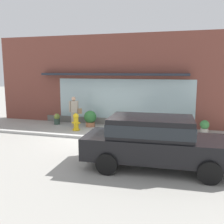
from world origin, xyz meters
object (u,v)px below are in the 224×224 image
object	(u,v)px
potted_plant_window_center	(120,120)
fire_hydrant	(76,122)
potted_plant_by_entrance	(57,119)
potted_plant_doorstep	(182,123)
pedestrian_with_handbag	(74,109)
potted_plant_window_left	(90,118)
parked_car_black	(155,139)
potted_plant_low_front	(148,122)
potted_plant_trailing_edge	(204,126)

from	to	relation	value
potted_plant_window_center	fire_hydrant	bearing A→B (deg)	-146.99
potted_plant_window_center	potted_plant_by_entrance	world-z (taller)	potted_plant_window_center
fire_hydrant	potted_plant_doorstep	world-z (taller)	fire_hydrant
pedestrian_with_handbag	potted_plant_window_left	bearing A→B (deg)	-9.94
fire_hydrant	potted_plant_window_left	bearing A→B (deg)	69.82
parked_car_black	potted_plant_low_front	bearing A→B (deg)	97.81
pedestrian_with_handbag	potted_plant_trailing_edge	bearing A→B (deg)	-33.17
potted_plant_window_center	potted_plant_window_left	size ratio (longest dim) A/B	0.87
parked_car_black	potted_plant_by_entrance	world-z (taller)	parked_car_black
potted_plant_by_entrance	potted_plant_window_left	bearing A→B (deg)	-0.42
pedestrian_with_handbag	potted_plant_doorstep	distance (m)	5.64
fire_hydrant	pedestrian_with_handbag	size ratio (longest dim) A/B	0.53
potted_plant_window_left	potted_plant_trailing_edge	size ratio (longest dim) A/B	1.35
pedestrian_with_handbag	potted_plant_doorstep	xyz separation A→B (m)	(5.55, 0.82, -0.56)
parked_car_black	potted_plant_trailing_edge	world-z (taller)	parked_car_black
potted_plant_window_left	potted_plant_trailing_edge	bearing A→B (deg)	0.82
potted_plant_window_center	potted_plant_by_entrance	bearing A→B (deg)	-176.37
potted_plant_by_entrance	fire_hydrant	bearing A→B (deg)	-32.85
potted_plant_window_center	parked_car_black	bearing A→B (deg)	-65.19
pedestrian_with_handbag	parked_car_black	size ratio (longest dim) A/B	0.35
potted_plant_window_left	potted_plant_by_entrance	size ratio (longest dim) A/B	1.41
fire_hydrant	potted_plant_by_entrance	xyz separation A→B (m)	(-1.63, 1.05, -0.13)
fire_hydrant	potted_plant_trailing_edge	distance (m)	6.34
potted_plant_doorstep	potted_plant_window_left	distance (m)	4.82
parked_car_black	potted_plant_window_left	world-z (taller)	parked_car_black
potted_plant_doorstep	potted_plant_window_left	size ratio (longest dim) A/B	0.80
parked_car_black	fire_hydrant	bearing A→B (deg)	135.39
pedestrian_with_handbag	potted_plant_window_left	xyz separation A→B (m)	(0.75, 0.39, -0.50)
potted_plant_trailing_edge	potted_plant_by_entrance	world-z (taller)	potted_plant_trailing_edge
potted_plant_doorstep	potted_plant_by_entrance	xyz separation A→B (m)	(-6.81, -0.42, -0.09)
potted_plant_window_center	potted_plant_trailing_edge	world-z (taller)	potted_plant_window_center
parked_car_black	potted_plant_low_front	xyz separation A→B (m)	(-0.90, 5.00, -0.48)
potted_plant_low_front	pedestrian_with_handbag	bearing A→B (deg)	-174.57
pedestrian_with_handbag	potted_plant_window_left	size ratio (longest dim) A/B	1.90
potted_plant_window_center	potted_plant_window_left	bearing A→B (deg)	-171.31
pedestrian_with_handbag	potted_plant_low_front	bearing A→B (deg)	-31.83
parked_car_black	potted_plant_trailing_edge	distance (m)	5.46
potted_plant_window_center	potted_plant_trailing_edge	xyz separation A→B (m)	(4.27, -0.16, -0.06)
fire_hydrant	potted_plant_window_left	xyz separation A→B (m)	(0.38, 1.03, 0.02)
potted_plant_doorstep	potted_plant_low_front	distance (m)	1.74
pedestrian_with_handbag	potted_plant_low_front	world-z (taller)	pedestrian_with_handbag
potted_plant_trailing_edge	pedestrian_with_handbag	bearing A→B (deg)	-175.91
potted_plant_window_center	potted_plant_doorstep	xyz separation A→B (m)	(3.21, 0.19, 0.00)
potted_plant_low_front	potted_plant_trailing_edge	size ratio (longest dim) A/B	1.39
potted_plant_window_center	potted_plant_low_front	world-z (taller)	potted_plant_low_front
parked_car_black	potted_plant_doorstep	size ratio (longest dim) A/B	6.67
pedestrian_with_handbag	potted_plant_window_center	bearing A→B (deg)	-22.16
potted_plant_window_center	potted_plant_window_left	distance (m)	1.61
potted_plant_low_front	potted_plant_window_center	bearing A→B (deg)	170.26
potted_plant_doorstep	potted_plant_low_front	bearing A→B (deg)	-165.02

